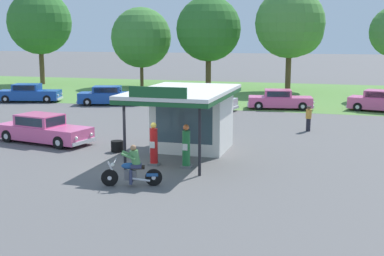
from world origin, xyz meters
name	(u,v)px	position (x,y,z in m)	size (l,w,h in m)	color
ground_plane	(138,168)	(0.00, 0.00, 0.00)	(300.00, 300.00, 0.00)	#5B5959
grass_verge_strip	(253,93)	(0.00, 30.00, 0.00)	(120.00, 24.00, 0.01)	#56843D
service_station_kiosk	(190,114)	(1.23, 3.80, 1.84)	(4.15, 6.80, 3.59)	silver
gas_pump_nearside	(154,146)	(0.49, 0.66, 0.86)	(0.44, 0.44, 1.90)	slate
gas_pump_offside	(186,148)	(1.96, 0.66, 0.86)	(0.44, 0.44, 1.88)	slate
motorcycle_with_rider	(133,169)	(0.81, -2.48, 0.65)	(2.21, 0.92, 1.58)	black
featured_classic_sedan	(43,130)	(-6.80, 3.52, 0.68)	(5.69, 2.83, 1.50)	#E55993
parked_car_back_row_far_left	(29,94)	(-17.45, 18.10, 0.70)	(5.63, 3.13, 1.53)	#19479E
parked_car_second_row_spare	(110,96)	(-9.92, 18.22, 0.71)	(5.48, 3.16, 1.53)	#19479E
parked_car_back_row_left	(383,102)	(11.38, 20.47, 0.73)	(5.43, 3.05, 1.58)	#E55993
parked_car_back_row_right	(280,100)	(3.78, 19.74, 0.68)	(5.25, 2.64, 1.50)	#E55993
parked_car_back_row_far_right	(203,101)	(-1.74, 17.40, 0.68)	(5.36, 2.53, 1.46)	#B7B7BC
bystander_strolling_foreground	(309,118)	(6.48, 10.77, 0.80)	(0.34, 0.34, 1.51)	black
bystander_admiring_sedan	(203,105)	(-0.66, 13.16, 0.95)	(0.39, 0.39, 1.76)	black
bystander_leaning_by_kiosk	(221,104)	(0.32, 14.44, 0.91)	(0.34, 0.34, 1.72)	black
tree_oak_far_right	(292,25)	(3.36, 33.05, 6.63)	(6.98, 7.01, 10.34)	brown
tree_oak_left	(141,38)	(-13.20, 33.58, 5.41)	(6.67, 6.67, 8.75)	brown
tree_oak_far_left	(40,23)	(-25.49, 32.81, 7.13)	(7.33, 7.33, 10.81)	brown
tree_oak_distant_spare	(209,30)	(-5.40, 33.37, 6.17)	(6.89, 6.89, 9.78)	brown
spare_tire_stack	(117,146)	(-2.14, 2.60, 0.27)	(0.60, 0.60, 0.54)	black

